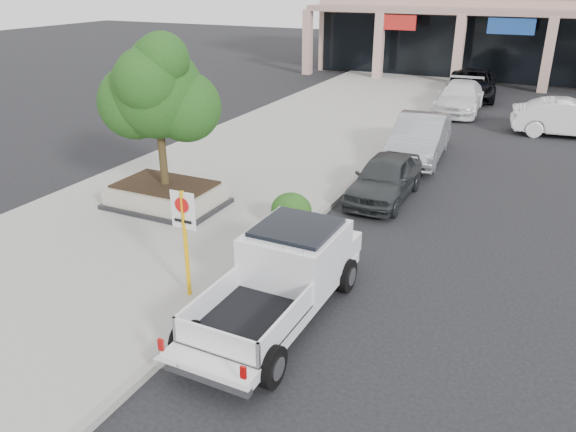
# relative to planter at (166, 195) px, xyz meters

# --- Properties ---
(ground) EXTENTS (120.00, 120.00, 0.00)m
(ground) POSITION_rel_planter_xyz_m (5.72, -2.97, -0.48)
(ground) COLOR black
(ground) RESTS_ON ground
(sidewalk) EXTENTS (8.00, 52.00, 0.15)m
(sidewalk) POSITION_rel_planter_xyz_m (0.22, 3.03, -0.40)
(sidewalk) COLOR gray
(sidewalk) RESTS_ON ground
(curb) EXTENTS (0.20, 52.00, 0.15)m
(curb) POSITION_rel_planter_xyz_m (4.17, 3.03, -0.40)
(curb) COLOR gray
(curb) RESTS_ON ground
(planter) EXTENTS (3.20, 2.20, 0.68)m
(planter) POSITION_rel_planter_xyz_m (0.00, 0.00, 0.00)
(planter) COLOR black
(planter) RESTS_ON sidewalk
(planter_tree) EXTENTS (2.90, 2.55, 4.00)m
(planter_tree) POSITION_rel_planter_xyz_m (0.13, 0.15, 2.94)
(planter_tree) COLOR #2F2412
(planter_tree) RESTS_ON planter
(no_parking_sign) EXTENTS (0.55, 0.09, 2.30)m
(no_parking_sign) POSITION_rel_planter_xyz_m (3.44, -3.80, 1.16)
(no_parking_sign) COLOR #F4B10C
(no_parking_sign) RESTS_ON sidewalk
(hedge) EXTENTS (1.10, 0.99, 0.93)m
(hedge) POSITION_rel_planter_xyz_m (3.88, 0.23, 0.14)
(hedge) COLOR #1A4112
(hedge) RESTS_ON sidewalk
(pickup_truck) EXTENTS (2.01, 5.29, 1.66)m
(pickup_truck) POSITION_rel_planter_xyz_m (5.37, -3.64, 0.35)
(pickup_truck) COLOR white
(pickup_truck) RESTS_ON ground
(curb_car_a) EXTENTS (1.60, 3.94, 1.34)m
(curb_car_a) POSITION_rel_planter_xyz_m (5.39, 3.64, 0.20)
(curb_car_a) COLOR #2B2F30
(curb_car_a) RESTS_ON ground
(curb_car_b) EXTENTS (2.03, 4.98, 1.60)m
(curb_car_b) POSITION_rel_planter_xyz_m (5.34, 8.13, 0.33)
(curb_car_b) COLOR #93959B
(curb_car_b) RESTS_ON ground
(curb_car_c) EXTENTS (2.27, 5.12, 1.46)m
(curb_car_c) POSITION_rel_planter_xyz_m (5.26, 16.72, 0.26)
(curb_car_c) COLOR silver
(curb_car_c) RESTS_ON ground
(curb_car_d) EXTENTS (3.17, 5.76, 1.53)m
(curb_car_d) POSITION_rel_planter_xyz_m (5.22, 20.59, 0.29)
(curb_car_d) COLOR black
(curb_car_d) RESTS_ON ground
(lot_car_b) EXTENTS (4.80, 2.26, 1.52)m
(lot_car_b) POSITION_rel_planter_xyz_m (10.27, 14.06, 0.29)
(lot_car_b) COLOR silver
(lot_car_b) RESTS_ON ground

